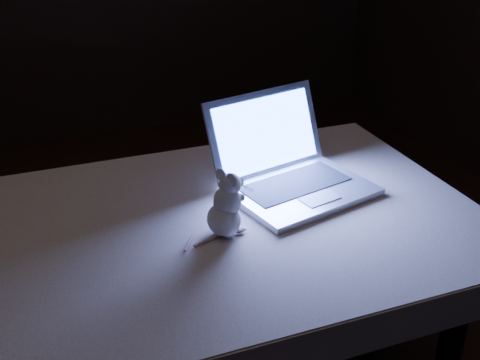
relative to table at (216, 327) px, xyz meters
name	(u,v)px	position (x,y,z in m)	size (l,w,h in m)	color
table	(216,327)	(0.00, 0.00, 0.00)	(1.40, 0.90, 0.75)	black
tablecloth	(237,234)	(0.07, -0.01, 0.33)	(1.51, 1.01, 0.11)	beige
laptop	(304,152)	(0.30, 0.05, 0.52)	(0.41, 0.36, 0.28)	silver
plush_mouse	(224,204)	(0.00, -0.08, 0.47)	(0.13, 0.13, 0.18)	silver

